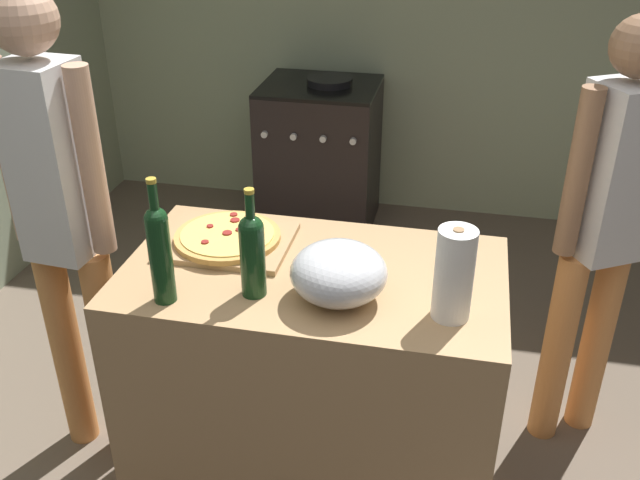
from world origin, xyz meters
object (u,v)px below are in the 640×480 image
at_px(paper_towel_roll, 454,274).
at_px(wine_bottle_amber, 252,251).
at_px(wine_bottle_clear, 160,250).
at_px(person_in_red, 604,222).
at_px(person_in_stripes, 61,214).
at_px(stove, 320,156).
at_px(mixing_bowl, 339,273).
at_px(pizza, 228,236).

distance_m(paper_towel_roll, wine_bottle_amber, 0.55).
distance_m(wine_bottle_amber, wine_bottle_clear, 0.25).
bearing_deg(person_in_red, person_in_stripes, -165.41).
distance_m(stove, person_in_red, 2.09).
xyz_separation_m(mixing_bowl, person_in_red, (0.80, 0.66, -0.09)).
height_order(mixing_bowl, paper_towel_roll, paper_towel_roll).
relative_size(paper_towel_roll, person_in_red, 0.16).
height_order(wine_bottle_amber, person_in_red, person_in_red).
distance_m(wine_bottle_clear, person_in_stripes, 0.59).
height_order(mixing_bowl, person_in_red, person_in_red).
bearing_deg(wine_bottle_amber, person_in_red, 33.50).
bearing_deg(wine_bottle_amber, wine_bottle_clear, -160.46).
height_order(wine_bottle_clear, stove, wine_bottle_clear).
xyz_separation_m(pizza, person_in_stripes, (-0.56, -0.03, 0.03)).
bearing_deg(person_in_stripes, wine_bottle_clear, -32.31).
bearing_deg(wine_bottle_amber, stove, 97.36).
bearing_deg(pizza, person_in_red, 19.70).
bearing_deg(mixing_bowl, wine_bottle_clear, -167.14).
xyz_separation_m(wine_bottle_clear, stove, (-0.05, 2.31, -0.65)).
bearing_deg(pizza, person_in_stripes, -177.07).
bearing_deg(wine_bottle_clear, stove, 91.32).
xyz_separation_m(wine_bottle_amber, person_in_stripes, (-0.73, 0.23, -0.07)).
xyz_separation_m(paper_towel_roll, stove, (-0.84, 2.22, -0.62)).
relative_size(pizza, wine_bottle_amber, 1.04).
xyz_separation_m(mixing_bowl, wine_bottle_amber, (-0.24, -0.02, 0.05)).
relative_size(mixing_bowl, person_in_red, 0.17).
distance_m(wine_bottle_amber, person_in_red, 1.25).
distance_m(wine_bottle_clear, person_in_red, 1.50).
bearing_deg(pizza, wine_bottle_amber, -57.27).
bearing_deg(mixing_bowl, paper_towel_roll, -3.61).
bearing_deg(paper_towel_roll, person_in_red, 54.44).
relative_size(mixing_bowl, wine_bottle_clear, 0.73).
height_order(pizza, wine_bottle_clear, wine_bottle_clear).
xyz_separation_m(wine_bottle_amber, stove, (-0.29, 2.23, -0.63)).
distance_m(paper_towel_roll, stove, 2.46).
distance_m(wine_bottle_clear, stove, 2.40).
height_order(pizza, stove, pizza).
distance_m(pizza, wine_bottle_amber, 0.32).
bearing_deg(stove, wine_bottle_clear, -88.68).
distance_m(paper_towel_roll, person_in_stripes, 1.30).
bearing_deg(mixing_bowl, person_in_red, 39.65).
distance_m(paper_towel_roll, person_in_red, 0.85).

